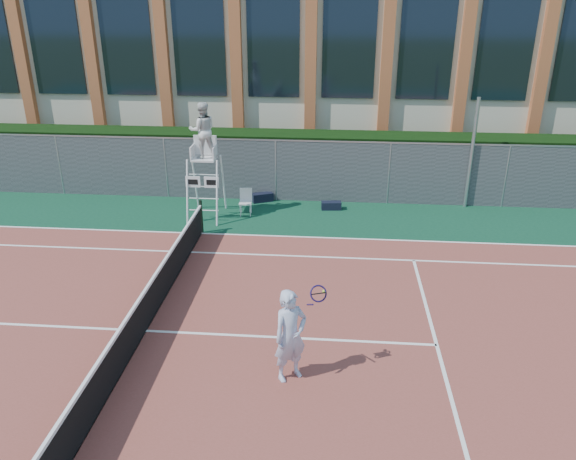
# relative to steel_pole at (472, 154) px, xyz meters

# --- Properties ---
(ground) EXTENTS (120.00, 120.00, 0.00)m
(ground) POSITION_rel_steel_pole_xyz_m (-8.72, -8.70, -1.91)
(ground) COLOR #233814
(apron) EXTENTS (36.00, 20.00, 0.01)m
(apron) POSITION_rel_steel_pole_xyz_m (-8.72, -7.70, -1.91)
(apron) COLOR #0C3925
(apron) RESTS_ON ground
(tennis_court) EXTENTS (23.77, 10.97, 0.02)m
(tennis_court) POSITION_rel_steel_pole_xyz_m (-8.72, -8.70, -1.89)
(tennis_court) COLOR brown
(tennis_court) RESTS_ON apron
(tennis_net) EXTENTS (0.10, 11.30, 1.10)m
(tennis_net) POSITION_rel_steel_pole_xyz_m (-8.72, -8.70, -1.38)
(tennis_net) COLOR black
(tennis_net) RESTS_ON ground
(fence) EXTENTS (40.00, 0.06, 2.20)m
(fence) POSITION_rel_steel_pole_xyz_m (-8.72, 0.10, -0.81)
(fence) COLOR #595E60
(fence) RESTS_ON ground
(hedge) EXTENTS (40.00, 1.40, 2.20)m
(hedge) POSITION_rel_steel_pole_xyz_m (-8.72, 1.30, -0.81)
(hedge) COLOR black
(hedge) RESTS_ON ground
(building) EXTENTS (45.00, 10.60, 8.22)m
(building) POSITION_rel_steel_pole_xyz_m (-8.72, 9.25, 2.23)
(building) COLOR beige
(building) RESTS_ON ground
(steel_pole) EXTENTS (0.12, 0.12, 3.83)m
(steel_pole) POSITION_rel_steel_pole_xyz_m (0.00, 0.00, 0.00)
(steel_pole) COLOR #9EA0A5
(steel_pole) RESTS_ON ground
(umpire_chair) EXTENTS (1.08, 1.66, 3.87)m
(umpire_chair) POSITION_rel_steel_pole_xyz_m (-8.86, -1.65, 0.91)
(umpire_chair) COLOR white
(umpire_chair) RESTS_ON ground
(plastic_chair) EXTENTS (0.44, 0.44, 0.89)m
(plastic_chair) POSITION_rel_steel_pole_xyz_m (-7.59, -1.37, -1.38)
(plastic_chair) COLOR silver
(plastic_chair) RESTS_ON apron
(sports_bag_near) EXTENTS (0.80, 0.58, 0.32)m
(sports_bag_near) POSITION_rel_steel_pole_xyz_m (-7.19, -0.12, -1.75)
(sports_bag_near) COLOR black
(sports_bag_near) RESTS_ON apron
(sports_bag_far) EXTENTS (0.71, 0.36, 0.27)m
(sports_bag_far) POSITION_rel_steel_pole_xyz_m (-4.70, -0.69, -1.77)
(sports_bag_far) COLOR black
(sports_bag_far) RESTS_ON apron
(tennis_player) EXTENTS (1.11, 0.86, 1.90)m
(tennis_player) POSITION_rel_steel_pole_xyz_m (-5.36, -10.03, -0.93)
(tennis_player) COLOR silver
(tennis_player) RESTS_ON tennis_court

